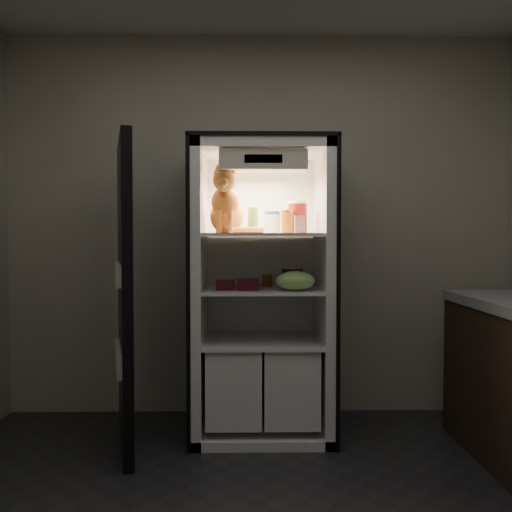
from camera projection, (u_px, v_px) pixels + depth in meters
The scene contains 16 objects.
room_shell at pixel (271, 149), 2.29m from camera, with size 3.60×3.60×3.60m.
refrigerator at pixel (262, 310), 3.70m from camera, with size 0.90×0.72×1.88m.
fridge_door at pixel (125, 296), 3.42m from camera, with size 0.27×0.86×1.85m.
tabby_cat at pixel (226, 208), 3.53m from camera, with size 0.35×0.40×0.42m.
parmesan_shaker at pixel (253, 220), 3.63m from camera, with size 0.06×0.06×0.16m.
mayo_tub at pixel (272, 222), 3.71m from camera, with size 0.10×0.10×0.14m.
salsa_jar at pixel (288, 222), 3.62m from camera, with size 0.08×0.08×0.15m.
pepper_jar at pixel (298, 217), 3.67m from camera, with size 0.12×0.12×0.21m.
cream_carton at pixel (300, 224), 3.49m from camera, with size 0.06×0.06×0.11m, color silver.
soda_can_a at pixel (287, 277), 3.70m from camera, with size 0.07×0.07×0.12m.
soda_can_b at pixel (298, 278), 3.69m from camera, with size 0.07×0.07×0.12m.
soda_can_c at pixel (292, 278), 3.56m from camera, with size 0.07×0.07×0.13m.
condiment_jar at pixel (267, 280), 3.71m from camera, with size 0.07×0.07×0.09m.
grape_bag at pixel (295, 281), 3.45m from camera, with size 0.24×0.17×0.12m, color #7CB956.
berry_box_left at pixel (226, 285), 3.51m from camera, with size 0.12×0.12×0.06m, color #4D0C1A.
berry_box_right at pixel (248, 285), 3.49m from camera, with size 0.13×0.13×0.07m, color #4D0C1A.
Camera 1 is at (-0.10, -2.30, 1.27)m, focal length 40.00 mm.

